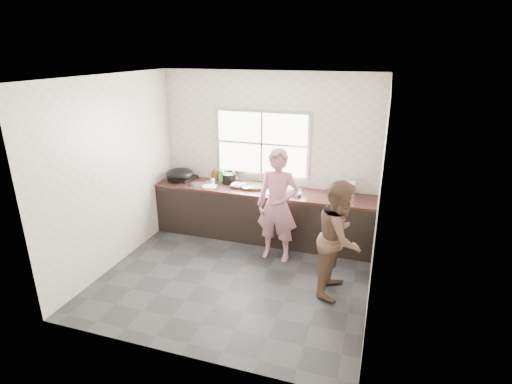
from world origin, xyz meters
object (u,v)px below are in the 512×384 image
(bowl_mince, at_px, (238,186))
(pot_lid_right, at_px, (212,183))
(plate_food, at_px, (209,186))
(bottle_green, at_px, (221,174))
(bottle_brown_tall, at_px, (215,174))
(pot_lid_left, at_px, (197,184))
(black_pot, at_px, (230,178))
(cutting_board, at_px, (255,186))
(bowl_held, at_px, (296,193))
(bowl_crabs, at_px, (287,190))
(wok, at_px, (180,174))
(burner, at_px, (183,178))
(dish_rack, at_px, (341,187))
(person_side, at_px, (340,238))
(glass_jar, at_px, (213,182))
(woman, at_px, (278,209))
(bottle_brown_short, at_px, (234,178))

(bowl_mince, bearing_deg, pot_lid_right, 172.29)
(plate_food, height_order, bottle_green, bottle_green)
(bowl_mince, relative_size, plate_food, 0.97)
(bottle_brown_tall, distance_m, pot_lid_left, 0.39)
(black_pot, relative_size, pot_lid_right, 0.84)
(cutting_board, xyz_separation_m, bowl_held, (0.73, -0.19, 0.01))
(bowl_crabs, xyz_separation_m, plate_food, (-1.28, -0.18, -0.02))
(bowl_held, height_order, wok, wok)
(wok, xyz_separation_m, pot_lid_left, (0.34, -0.04, -0.14))
(burner, xyz_separation_m, dish_rack, (2.71, 0.02, 0.11))
(bowl_mince, xyz_separation_m, wok, (-1.04, -0.05, 0.12))
(bowl_crabs, relative_size, bottle_green, 0.80)
(burner, relative_size, dish_rack, 1.03)
(pot_lid_right, bearing_deg, bowl_mince, -7.71)
(bowl_held, bearing_deg, plate_food, -178.42)
(bowl_mince, height_order, bowl_crabs, bowl_crabs)
(person_side, height_order, pot_lid_left, person_side)
(bowl_crabs, height_order, glass_jar, glass_jar)
(bowl_crabs, distance_m, bowl_held, 0.22)
(bowl_mince, height_order, plate_food, bowl_mince)
(cutting_board, height_order, wok, wok)
(pot_lid_left, bearing_deg, black_pot, 28.71)
(bowl_mince, bearing_deg, burner, 174.75)
(woman, relative_size, glass_jar, 17.05)
(wok, bearing_deg, plate_food, -7.63)
(woman, distance_m, bottle_brown_short, 1.25)
(bowl_crabs, bearing_deg, person_side, -51.10)
(woman, distance_m, glass_jar, 1.41)
(bottle_green, xyz_separation_m, bottle_brown_tall, (-0.15, 0.05, -0.03))
(bowl_held, distance_m, bottle_brown_short, 1.19)
(bowl_mince, relative_size, pot_lid_right, 0.84)
(bowl_mince, height_order, dish_rack, dish_rack)
(cutting_board, height_order, bottle_brown_tall, bottle_brown_tall)
(person_side, bearing_deg, cutting_board, 56.09)
(plate_food, xyz_separation_m, glass_jar, (0.00, 0.15, 0.04))
(bowl_mince, height_order, bottle_brown_tall, bottle_brown_tall)
(dish_rack, relative_size, pot_lid_left, 1.34)
(glass_jar, distance_m, pot_lid_right, 0.07)
(bowl_held, bearing_deg, pot_lid_left, -179.82)
(burner, bearing_deg, cutting_board, 0.06)
(dish_rack, bearing_deg, bowl_held, 174.58)
(bowl_mince, relative_size, pot_lid_left, 0.83)
(bowl_held, bearing_deg, bottle_brown_short, 165.56)
(bowl_mince, bearing_deg, black_pot, 142.38)
(bowl_mince, height_order, glass_jar, glass_jar)
(cutting_board, relative_size, bottle_brown_tall, 2.15)
(cutting_board, distance_m, bowl_held, 0.75)
(bottle_brown_short, relative_size, wok, 0.38)
(bowl_mince, distance_m, pot_lid_left, 0.70)
(glass_jar, distance_m, dish_rack, 2.11)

